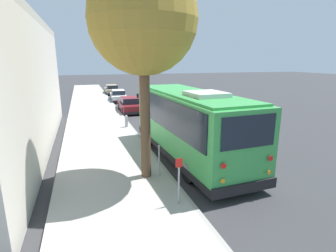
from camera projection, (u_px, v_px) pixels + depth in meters
ground_plane at (187, 155)px, 12.93m from camera, size 160.00×160.00×0.00m
sidewalk_slab at (108, 163)px, 11.75m from camera, size 80.00×4.22×0.15m
curb_strip at (155, 158)px, 12.41m from camera, size 80.00×0.14×0.15m
shuttle_bus at (189, 121)px, 12.20m from camera, size 8.91×3.11×3.33m
parked_sedan_maroon at (130, 105)px, 23.84m from camera, size 4.61×1.87×1.33m
parked_sedan_white at (118, 96)px, 30.21m from camera, size 4.58×1.85×1.28m
parked_sedan_tan at (112, 90)px, 36.51m from camera, size 4.41×1.75×1.28m
street_tree at (142, 13)px, 8.93m from camera, size 3.77×3.77×8.19m
sign_post_near at (179, 181)px, 8.09m from camera, size 0.06×0.22×1.51m
sign_post_far at (159, 161)px, 10.13m from camera, size 0.06×0.06×1.24m
fire_hydrant at (126, 121)px, 17.77m from camera, size 0.22×0.22×0.81m
lane_stripe_mid at (259, 152)px, 13.42m from camera, size 2.40×0.14×0.01m
lane_stripe_ahead at (207, 125)px, 18.95m from camera, size 2.40×0.14×0.01m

